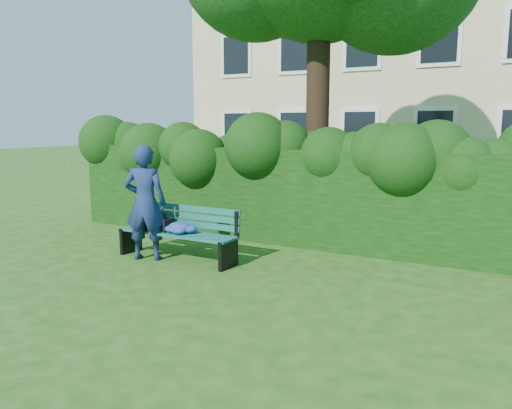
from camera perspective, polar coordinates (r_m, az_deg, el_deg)
The scene contains 5 objects.
ground at distance 7.89m, azimuth -2.12°, elevation -7.44°, with size 80.00×80.00×0.00m, color #1C4A13.
apartment_building at distance 21.17m, azimuth 18.80°, elevation 18.86°, with size 16.00×8.08×12.00m.
hedge at distance 9.61m, azimuth 4.61°, elevation 1.03°, with size 10.00×1.00×1.80m.
park_bench at distance 8.50m, azimuth -9.13°, elevation -2.85°, with size 2.16×0.58×0.89m.
man_reading at distance 8.49m, azimuth -12.54°, elevation 0.21°, with size 0.70×0.46×1.93m, color navy.
Camera 1 is at (3.90, -6.48, 2.24)m, focal length 35.00 mm.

